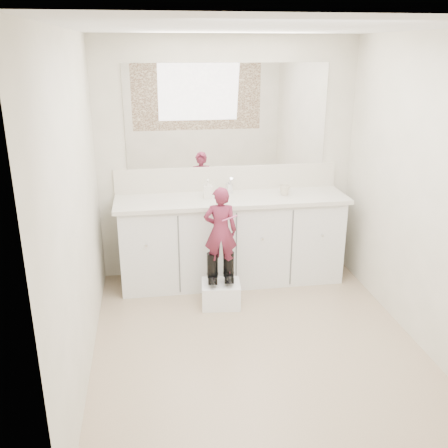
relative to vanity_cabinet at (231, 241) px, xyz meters
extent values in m
plane|color=#927F5F|center=(0.00, -1.23, -0.42)|extent=(3.00, 3.00, 0.00)
plane|color=white|center=(0.00, -1.23, 1.97)|extent=(3.00, 3.00, 0.00)
plane|color=beige|center=(0.00, 0.27, 0.77)|extent=(2.60, 0.00, 2.60)
plane|color=beige|center=(0.00, -2.73, 0.77)|extent=(2.60, 0.00, 2.60)
plane|color=beige|center=(-1.30, -1.23, 0.78)|extent=(0.00, 3.00, 3.00)
plane|color=beige|center=(1.30, -1.23, 0.78)|extent=(0.00, 3.00, 3.00)
cube|color=silver|center=(0.00, 0.00, 0.00)|extent=(2.20, 0.55, 0.85)
cube|color=beige|center=(0.00, -0.01, 0.45)|extent=(2.28, 0.58, 0.04)
cube|color=beige|center=(0.00, 0.26, 0.59)|extent=(2.28, 0.03, 0.25)
cube|color=white|center=(0.00, 0.26, 1.22)|extent=(2.00, 0.02, 1.00)
cube|color=#472819|center=(0.00, -2.71, 1.22)|extent=(2.00, 0.01, 1.20)
cylinder|color=silver|center=(0.00, 0.15, 0.52)|extent=(0.08, 0.08, 0.10)
imported|color=beige|center=(0.53, -0.01, 0.52)|extent=(0.14, 0.14, 0.10)
imported|color=silver|center=(-0.23, 0.00, 0.56)|extent=(0.09, 0.09, 0.19)
cube|color=white|center=(-0.19, -0.53, -0.31)|extent=(0.38, 0.33, 0.22)
imported|color=#A03155|center=(-0.19, -0.51, 0.31)|extent=(0.32, 0.23, 0.81)
cylinder|color=#CC4F87|center=(-0.12, -0.59, 0.45)|extent=(0.14, 0.03, 0.06)
camera|label=1|loc=(-0.80, -4.63, 1.85)|focal=40.00mm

